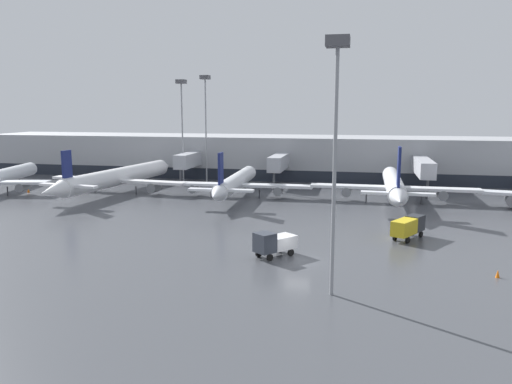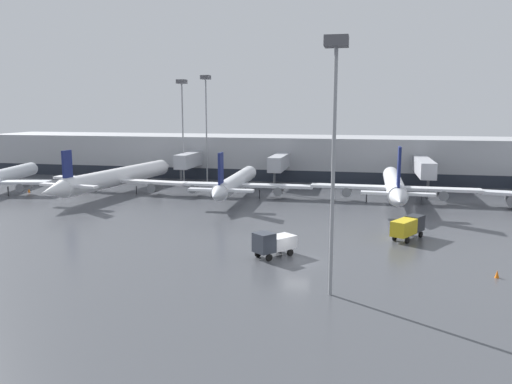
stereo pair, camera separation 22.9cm
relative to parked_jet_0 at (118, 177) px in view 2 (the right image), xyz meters
The scene contains 12 objects.
ground_plane 50.77m from the parked_jet_0, 42.98° to the right, with size 320.00×320.00×0.00m, color #424449.
terminal_building 46.02m from the parked_jet_0, 36.35° to the left, with size 160.00×31.22×9.00m.
parked_jet_0 is the anchor object (origin of this frame).
parked_jet_1 48.25m from the parked_jet_0, ahead, with size 26.60×31.79×9.81m.
parked_jet_3 22.14m from the parked_jet_0, ahead, with size 26.32×31.04×8.54m.
service_truck_1 53.91m from the parked_jet_0, 25.63° to the right, with size 4.26×5.68×2.53m.
service_truck_3 48.10m from the parked_jet_0, 44.06° to the right, with size 4.35×4.72×2.67m.
traffic_cone_1 65.84m from the parked_jet_0, 32.79° to the right, with size 0.38×0.38×0.71m.
traffic_cone_2 16.41m from the parked_jet_0, 167.81° to the right, with size 0.45×0.45×0.78m.
apron_light_mast_0 20.82m from the parked_jet_0, 62.83° to the left, with size 1.80×1.80×20.72m.
apron_light_mast_6 60.75m from the parked_jet_0, 46.34° to the right, with size 1.80×1.80×20.34m.
apron_light_mast_7 24.49m from the parked_jet_0, 54.84° to the left, with size 1.80×1.80×21.64m.
Camera 2 is at (6.11, -47.43, 14.95)m, focal length 35.00 mm.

